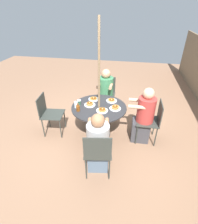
{
  "coord_description": "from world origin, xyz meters",
  "views": [
    {
      "loc": [
        3.07,
        0.56,
        2.53
      ],
      "look_at": [
        0.0,
        0.0,
        0.59
      ],
      "focal_mm": 28.0,
      "sensor_mm": 36.0,
      "label": 1
    }
  ],
  "objects_px": {
    "diner_west": "(105,95)",
    "patio_table": "(99,112)",
    "patio_chair_south": "(152,119)",
    "drinking_glass_a": "(76,105)",
    "patio_chair_north": "(49,112)",
    "diner_south": "(143,117)",
    "patio_chair_west": "(106,92)",
    "pancake_plate_a": "(115,108)",
    "coffee_cup": "(79,102)",
    "syrup_bottle": "(78,108)",
    "patio_chair_east": "(98,151)",
    "pancake_plate_d": "(112,100)",
    "pancake_plate_c": "(94,99)",
    "pancake_plate_b": "(102,110)",
    "pancake_plate_e": "(90,104)",
    "diner_east": "(98,144)"
  },
  "relations": [
    {
      "from": "patio_chair_east",
      "to": "syrup_bottle",
      "type": "relative_size",
      "value": 5.52
    },
    {
      "from": "patio_chair_east",
      "to": "pancake_plate_d",
      "type": "distance_m",
      "value": 1.39
    },
    {
      "from": "patio_chair_north",
      "to": "pancake_plate_b",
      "type": "bearing_deg",
      "value": 82.01
    },
    {
      "from": "coffee_cup",
      "to": "pancake_plate_c",
      "type": "bearing_deg",
      "value": 137.08
    },
    {
      "from": "patio_chair_north",
      "to": "pancake_plate_a",
      "type": "relative_size",
      "value": 3.95
    },
    {
      "from": "patio_table",
      "to": "pancake_plate_d",
      "type": "distance_m",
      "value": 0.4
    },
    {
      "from": "patio_chair_south",
      "to": "pancake_plate_e",
      "type": "relative_size",
      "value": 3.95
    },
    {
      "from": "patio_chair_east",
      "to": "patio_chair_south",
      "type": "height_order",
      "value": "same"
    },
    {
      "from": "patio_chair_south",
      "to": "patio_chair_west",
      "type": "relative_size",
      "value": 1.0
    },
    {
      "from": "pancake_plate_b",
      "to": "pancake_plate_c",
      "type": "xyz_separation_m",
      "value": [
        -0.45,
        -0.27,
        -0.0
      ]
    },
    {
      "from": "pancake_plate_a",
      "to": "coffee_cup",
      "type": "xyz_separation_m",
      "value": [
        -0.04,
        -0.77,
        0.03
      ]
    },
    {
      "from": "patio_chair_south",
      "to": "coffee_cup",
      "type": "bearing_deg",
      "value": 89.25
    },
    {
      "from": "patio_chair_south",
      "to": "diner_west",
      "type": "relative_size",
      "value": 0.76
    },
    {
      "from": "patio_chair_east",
      "to": "pancake_plate_b",
      "type": "xyz_separation_m",
      "value": [
        -0.93,
        -0.09,
        0.2
      ]
    },
    {
      "from": "patio_chair_east",
      "to": "pancake_plate_a",
      "type": "height_order",
      "value": "patio_chair_east"
    },
    {
      "from": "patio_table",
      "to": "patio_chair_west",
      "type": "distance_m",
      "value": 1.1
    },
    {
      "from": "patio_chair_north",
      "to": "drinking_glass_a",
      "type": "distance_m",
      "value": 0.68
    },
    {
      "from": "coffee_cup",
      "to": "drinking_glass_a",
      "type": "distance_m",
      "value": 0.13
    },
    {
      "from": "patio_chair_south",
      "to": "drinking_glass_a",
      "type": "bearing_deg",
      "value": 94.03
    },
    {
      "from": "patio_chair_north",
      "to": "coffee_cup",
      "type": "distance_m",
      "value": 0.71
    },
    {
      "from": "pancake_plate_e",
      "to": "syrup_bottle",
      "type": "xyz_separation_m",
      "value": [
        0.26,
        -0.18,
        0.04
      ]
    },
    {
      "from": "patio_chair_north",
      "to": "diner_south",
      "type": "height_order",
      "value": "diner_south"
    },
    {
      "from": "drinking_glass_a",
      "to": "pancake_plate_d",
      "type": "bearing_deg",
      "value": 120.69
    },
    {
      "from": "drinking_glass_a",
      "to": "syrup_bottle",
      "type": "bearing_deg",
      "value": 32.05
    },
    {
      "from": "patio_chair_south",
      "to": "coffee_cup",
      "type": "xyz_separation_m",
      "value": [
        -0.01,
        -1.53,
        0.23
      ]
    },
    {
      "from": "pancake_plate_d",
      "to": "patio_chair_north",
      "type": "bearing_deg",
      "value": -72.71
    },
    {
      "from": "patio_chair_north",
      "to": "pancake_plate_d",
      "type": "xyz_separation_m",
      "value": [
        -0.41,
        1.31,
        0.19
      ]
    },
    {
      "from": "pancake_plate_b",
      "to": "pancake_plate_e",
      "type": "height_order",
      "value": "pancake_plate_e"
    },
    {
      "from": "patio_chair_east",
      "to": "pancake_plate_a",
      "type": "relative_size",
      "value": 3.95
    },
    {
      "from": "patio_table",
      "to": "patio_chair_west",
      "type": "bearing_deg",
      "value": -179.87
    },
    {
      "from": "pancake_plate_c",
      "to": "pancake_plate_d",
      "type": "height_order",
      "value": "pancake_plate_d"
    },
    {
      "from": "patio_chair_east",
      "to": "drinking_glass_a",
      "type": "bearing_deg",
      "value": 113.79
    },
    {
      "from": "diner_east",
      "to": "pancake_plate_a",
      "type": "bearing_deg",
      "value": 68.58
    },
    {
      "from": "diner_west",
      "to": "pancake_plate_b",
      "type": "height_order",
      "value": "diner_west"
    },
    {
      "from": "pancake_plate_e",
      "to": "patio_table",
      "type": "bearing_deg",
      "value": 82.46
    },
    {
      "from": "pancake_plate_a",
      "to": "syrup_bottle",
      "type": "height_order",
      "value": "syrup_bottle"
    },
    {
      "from": "patio_table",
      "to": "patio_chair_south",
      "type": "xyz_separation_m",
      "value": [
        -0.0,
        1.1,
        -0.05
      ]
    },
    {
      "from": "pancake_plate_b",
      "to": "pancake_plate_d",
      "type": "height_order",
      "value": "pancake_plate_b"
    },
    {
      "from": "pancake_plate_e",
      "to": "drinking_glass_a",
      "type": "height_order",
      "value": "drinking_glass_a"
    },
    {
      "from": "patio_chair_east",
      "to": "patio_chair_west",
      "type": "distance_m",
      "value": 2.18
    },
    {
      "from": "patio_chair_east",
      "to": "patio_chair_west",
      "type": "relative_size",
      "value": 1.0
    },
    {
      "from": "patio_table",
      "to": "syrup_bottle",
      "type": "xyz_separation_m",
      "value": [
        0.23,
        -0.38,
        0.19
      ]
    },
    {
      "from": "pancake_plate_b",
      "to": "patio_chair_east",
      "type": "bearing_deg",
      "value": 5.32
    },
    {
      "from": "diner_south",
      "to": "drinking_glass_a",
      "type": "bearing_deg",
      "value": 94.54
    },
    {
      "from": "diner_west",
      "to": "pancake_plate_c",
      "type": "relative_size",
      "value": 5.21
    },
    {
      "from": "diner_south",
      "to": "diner_west",
      "type": "height_order",
      "value": "diner_south"
    },
    {
      "from": "patio_table",
      "to": "syrup_bottle",
      "type": "height_order",
      "value": "syrup_bottle"
    },
    {
      "from": "diner_west",
      "to": "patio_table",
      "type": "bearing_deg",
      "value": 90.0
    },
    {
      "from": "pancake_plate_e",
      "to": "pancake_plate_d",
      "type": "bearing_deg",
      "value": 121.9
    },
    {
      "from": "diner_east",
      "to": "patio_chair_east",
      "type": "bearing_deg",
      "value": -90.0
    }
  ]
}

